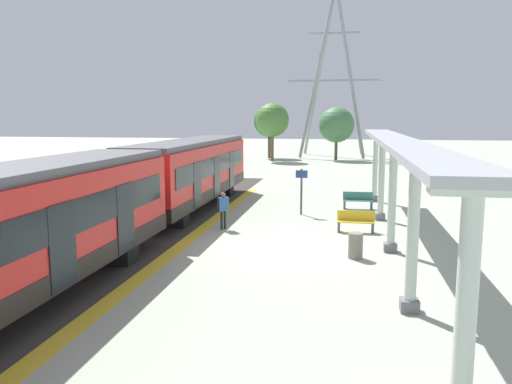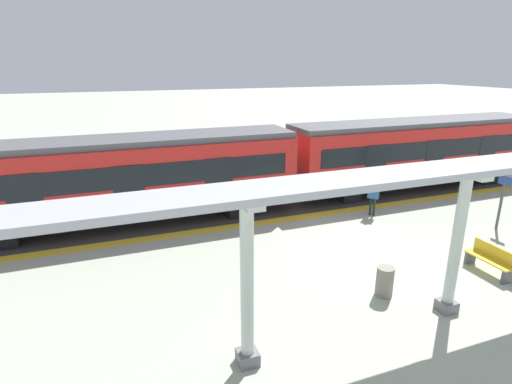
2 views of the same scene
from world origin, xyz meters
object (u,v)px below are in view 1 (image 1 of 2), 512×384
canopy_pillar_second (413,234)px  passenger_waiting_near_edge (223,206)px  bench_near_end (356,221)px  platform_info_sign (301,187)px  bench_mid_platform (358,200)px  train_far_carriage (192,173)px  canopy_pillar_nearest (465,326)px  trash_bin (356,246)px  canopy_pillar_fifth (375,167)px  train_near_carriage (11,238)px  canopy_pillar_third (392,197)px  canopy_pillar_fourth (381,178)px

canopy_pillar_second → passenger_waiting_near_edge: (-6.56, 7.92, -0.95)m
bench_near_end → platform_info_sign: bearing=127.2°
bench_mid_platform → train_far_carriage: bearing=-171.3°
canopy_pillar_nearest → trash_bin: (-1.21, 9.82, -1.49)m
train_far_carriage → canopy_pillar_fifth: 10.02m
platform_info_sign → bench_mid_platform: bearing=36.7°
train_far_carriage → bench_mid_platform: size_ratio=8.91×
train_far_carriage → bench_near_end: train_far_carriage is taller
trash_bin → bench_near_end: bearing=88.9°
canopy_pillar_nearest → bench_mid_platform: bearing=92.8°
canopy_pillar_nearest → passenger_waiting_near_edge: (-6.56, 13.29, -0.95)m
train_near_carriage → canopy_pillar_fifth: 20.13m
canopy_pillar_third → bench_near_end: canopy_pillar_third is taller
train_far_carriage → canopy_pillar_nearest: size_ratio=3.57×
canopy_pillar_fifth → bench_mid_platform: size_ratio=2.50×
canopy_pillar_second → passenger_waiting_near_edge: bearing=129.6°
canopy_pillar_nearest → canopy_pillar_fourth: (0.00, 16.38, 0.00)m
train_far_carriage → passenger_waiting_near_edge: size_ratio=8.71×
canopy_pillar_third → canopy_pillar_fifth: same height
train_far_carriage → canopy_pillar_fourth: bearing=-8.3°
bench_mid_platform → trash_bin: (-0.27, -9.20, -0.02)m
canopy_pillar_nearest → bench_mid_platform: size_ratio=2.50×
canopy_pillar_third → trash_bin: size_ratio=4.43×
train_far_carriage → bench_mid_platform: bearing=8.7°
canopy_pillar_third → passenger_waiting_near_edge: (-6.56, 2.41, -0.95)m
canopy_pillar_nearest → canopy_pillar_third: 10.88m
canopy_pillar_fifth → platform_info_sign: bearing=-129.0°
platform_info_sign → passenger_waiting_near_edge: (-2.92, -3.72, -0.36)m
canopy_pillar_fourth → canopy_pillar_fifth: size_ratio=1.00×
train_far_carriage → bench_near_end: 9.20m
canopy_pillar_fourth → bench_near_end: canopy_pillar_fourth is taller
train_near_carriage → canopy_pillar_third: size_ratio=3.57×
canopy_pillar_fourth → trash_bin: bearing=-100.4°
trash_bin → platform_info_sign: platform_info_sign is taller
train_near_carriage → canopy_pillar_second: size_ratio=3.57×
bench_mid_platform → canopy_pillar_fourth: bearing=-70.4°
canopy_pillar_second → canopy_pillar_third: (0.00, 5.51, 0.00)m
canopy_pillar_third → bench_near_end: (-1.13, 2.82, -1.48)m
bench_near_end → platform_info_sign: 4.24m
train_near_carriage → canopy_pillar_fifth: bearing=62.5°
train_far_carriage → canopy_pillar_second: bearing=-53.1°
canopy_pillar_third → bench_mid_platform: (-0.94, 8.14, -1.48)m
canopy_pillar_nearest → canopy_pillar_third: bearing=90.0°
canopy_pillar_third → canopy_pillar_fourth: 5.51m
train_near_carriage → bench_near_end: 13.02m
canopy_pillar_fifth → bench_mid_platform: 3.05m
canopy_pillar_third → trash_bin: canopy_pillar_third is taller
platform_info_sign → bench_near_end: bearing=-52.8°
trash_bin → platform_info_sign: size_ratio=0.39×
bench_mid_platform → trash_bin: bench_mid_platform is taller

